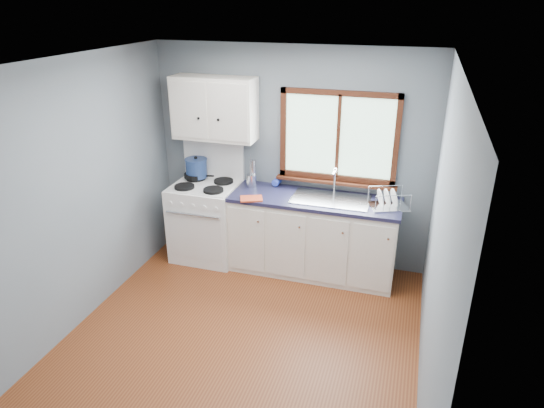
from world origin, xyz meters
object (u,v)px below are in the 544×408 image
(dish_rack, at_px, (388,202))
(skillet, at_px, (194,175))
(gas_range, at_px, (207,219))
(base_cabinets, at_px, (313,239))
(stockpot, at_px, (196,168))
(thermos, at_px, (253,173))
(sink, at_px, (330,205))
(utensil_crock, at_px, (252,180))

(dish_rack, bearing_deg, skillet, 154.45)
(gas_range, distance_m, base_cabinets, 1.31)
(stockpot, xyz_separation_m, thermos, (0.71, 0.02, 0.00))
(gas_range, bearing_deg, skillet, 145.69)
(skillet, relative_size, stockpot, 1.09)
(dish_rack, bearing_deg, sink, 156.10)
(utensil_crock, bearing_deg, base_cabinets, -8.49)
(skillet, height_order, utensil_crock, utensil_crock)
(skillet, bearing_deg, base_cabinets, -15.63)
(base_cabinets, bearing_deg, dish_rack, -1.19)
(sink, bearing_deg, utensil_crock, 173.08)
(stockpot, height_order, thermos, thermos)
(base_cabinets, bearing_deg, thermos, 168.80)
(skillet, height_order, stockpot, stockpot)
(sink, height_order, utensil_crock, utensil_crock)
(gas_range, distance_m, dish_rack, 2.15)
(utensil_crock, bearing_deg, thermos, 85.50)
(sink, relative_size, utensil_crock, 2.23)
(skillet, height_order, dish_rack, dish_rack)
(thermos, bearing_deg, sink, -9.13)
(stockpot, bearing_deg, gas_range, -42.27)
(gas_range, relative_size, base_cabinets, 0.74)
(thermos, bearing_deg, base_cabinets, -11.20)
(base_cabinets, relative_size, skillet, 4.90)
(sink, distance_m, stockpot, 1.67)
(gas_range, bearing_deg, utensil_crock, 14.00)
(skillet, bearing_deg, sink, -15.19)
(sink, relative_size, skillet, 2.23)
(gas_range, bearing_deg, stockpot, 137.73)
(thermos, bearing_deg, dish_rack, -6.18)
(dish_rack, bearing_deg, base_cabinets, 156.41)
(sink, distance_m, skillet, 1.68)
(utensil_crock, bearing_deg, stockpot, 178.38)
(stockpot, relative_size, dish_rack, 0.74)
(gas_range, distance_m, thermos, 0.81)
(skillet, xyz_separation_m, utensil_crock, (0.72, 0.01, 0.01))
(gas_range, height_order, dish_rack, gas_range)
(base_cabinets, distance_m, thermos, 1.03)
(base_cabinets, bearing_deg, gas_range, -179.18)
(base_cabinets, height_order, utensil_crock, utensil_crock)
(skillet, xyz_separation_m, stockpot, (0.02, 0.03, 0.09))
(base_cabinets, distance_m, utensil_crock, 0.97)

